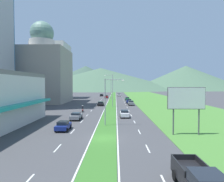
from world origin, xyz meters
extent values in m
plane|color=#424244|center=(0.00, 0.00, 0.00)|extent=(600.00, 600.00, 0.00)
cube|color=#387028|center=(0.00, 60.00, 0.03)|extent=(3.20, 240.00, 0.06)
cube|color=#477F33|center=(20.60, 60.00, 0.03)|extent=(24.00, 240.00, 0.06)
cube|color=silver|center=(-5.10, -4.06, 0.01)|extent=(0.16, 2.80, 0.01)
cube|color=silver|center=(-5.10, 3.91, 0.01)|extent=(0.16, 2.80, 0.01)
cube|color=silver|center=(-5.10, 11.87, 0.01)|extent=(0.16, 2.80, 0.01)
cube|color=silver|center=(-5.10, 19.84, 0.01)|extent=(0.16, 2.80, 0.01)
cube|color=silver|center=(-5.10, 27.81, 0.01)|extent=(0.16, 2.80, 0.01)
cube|color=silver|center=(-5.10, 35.78, 0.01)|extent=(0.16, 2.80, 0.01)
cube|color=silver|center=(-5.10, 43.75, 0.01)|extent=(0.16, 2.80, 0.01)
cube|color=silver|center=(-5.10, 51.72, 0.01)|extent=(0.16, 2.80, 0.01)
cube|color=silver|center=(-5.10, 59.69, 0.01)|extent=(0.16, 2.80, 0.01)
cube|color=silver|center=(-5.10, 67.65, 0.01)|extent=(0.16, 2.80, 0.01)
cube|color=silver|center=(-5.10, 75.62, 0.01)|extent=(0.16, 2.80, 0.01)
cube|color=silver|center=(-5.10, 83.59, 0.01)|extent=(0.16, 2.80, 0.01)
cube|color=silver|center=(-5.10, 91.56, 0.01)|extent=(0.16, 2.80, 0.01)
cube|color=silver|center=(-5.10, 99.53, 0.01)|extent=(0.16, 2.80, 0.01)
cube|color=silver|center=(5.10, -4.06, 0.01)|extent=(0.16, 2.80, 0.01)
cube|color=silver|center=(5.10, 3.91, 0.01)|extent=(0.16, 2.80, 0.01)
cube|color=silver|center=(5.10, 11.87, 0.01)|extent=(0.16, 2.80, 0.01)
cube|color=silver|center=(5.10, 19.84, 0.01)|extent=(0.16, 2.80, 0.01)
cube|color=silver|center=(5.10, 27.81, 0.01)|extent=(0.16, 2.80, 0.01)
cube|color=silver|center=(5.10, 35.78, 0.01)|extent=(0.16, 2.80, 0.01)
cube|color=silver|center=(5.10, 43.75, 0.01)|extent=(0.16, 2.80, 0.01)
cube|color=silver|center=(5.10, 51.72, 0.01)|extent=(0.16, 2.80, 0.01)
cube|color=silver|center=(5.10, 59.69, 0.01)|extent=(0.16, 2.80, 0.01)
cube|color=silver|center=(5.10, 67.65, 0.01)|extent=(0.16, 2.80, 0.01)
cube|color=silver|center=(5.10, 75.62, 0.01)|extent=(0.16, 2.80, 0.01)
cube|color=silver|center=(5.10, 83.59, 0.01)|extent=(0.16, 2.80, 0.01)
cube|color=silver|center=(5.10, 91.56, 0.01)|extent=(0.16, 2.80, 0.01)
cube|color=silver|center=(5.10, 99.53, 0.01)|extent=(0.16, 2.80, 0.01)
cube|color=silver|center=(-1.75, 60.00, 0.01)|extent=(0.16, 240.00, 0.01)
cube|color=silver|center=(1.75, 60.00, 0.01)|extent=(0.16, 240.00, 0.01)
cube|color=teal|center=(-14.07, 2.35, 3.90)|extent=(2.82, 28.63, 0.66)
cube|color=#9E9384|center=(-27.41, 52.38, 10.49)|extent=(19.68, 19.68, 20.98)
cylinder|color=beige|center=(-27.41, 52.38, 22.80)|extent=(9.51, 9.51, 3.62)
sphere|color=slate|center=(-27.41, 52.38, 27.33)|extent=(9.06, 9.06, 9.06)
cube|color=silver|center=(-31.35, 76.06, 13.90)|extent=(16.67, 16.67, 27.80)
cone|color=#3D5647|center=(-43.41, 275.34, 17.32)|extent=(148.79, 148.79, 34.64)
cone|color=#47664C|center=(-19.41, 258.00, 15.01)|extent=(220.28, 220.28, 30.03)
cone|color=#47664C|center=(96.54, 246.77, 16.03)|extent=(147.03, 147.03, 32.07)
cylinder|color=#99999E|center=(-0.35, 8.37, 4.11)|extent=(0.18, 0.18, 8.21)
cylinder|color=#99999E|center=(1.22, 8.39, 8.06)|extent=(3.14, 0.14, 0.10)
ellipsoid|color=silver|center=(2.79, 8.40, 7.86)|extent=(0.56, 0.28, 0.20)
cylinder|color=#99999E|center=(0.54, 37.62, 5.16)|extent=(0.18, 0.18, 10.31)
cylinder|color=#99999E|center=(-0.65, 37.54, 10.16)|extent=(2.39, 0.26, 0.10)
ellipsoid|color=silver|center=(-1.84, 37.45, 9.96)|extent=(0.56, 0.28, 0.20)
cylinder|color=#99999E|center=(-0.65, 66.87, 4.63)|extent=(0.18, 0.18, 9.27)
cylinder|color=#99999E|center=(0.88, 66.90, 9.12)|extent=(3.06, 0.17, 0.10)
ellipsoid|color=silver|center=(2.41, 66.94, 8.92)|extent=(0.56, 0.28, 0.20)
cylinder|color=#4C4C51|center=(9.68, 1.97, 1.90)|extent=(0.20, 0.20, 3.79)
cylinder|color=#4C4C51|center=(13.28, 1.97, 1.90)|extent=(0.20, 0.20, 3.79)
cube|color=silver|center=(11.48, 1.87, 5.26)|extent=(5.14, 0.16, 2.94)
cube|color=#4C4C51|center=(11.48, 1.99, 5.26)|extent=(5.34, 0.08, 3.14)
cube|color=silver|center=(3.60, 95.50, 0.68)|extent=(1.82, 4.64, 0.71)
cube|color=black|center=(3.60, 95.68, 1.26)|extent=(1.57, 2.04, 0.46)
cylinder|color=black|center=(4.47, 94.06, 0.32)|extent=(0.22, 0.64, 0.64)
cylinder|color=black|center=(2.73, 94.06, 0.32)|extent=(0.22, 0.64, 0.64)
cylinder|color=black|center=(4.47, 96.94, 0.32)|extent=(0.22, 0.64, 0.64)
cylinder|color=black|center=(2.73, 96.94, 0.32)|extent=(0.22, 0.64, 0.64)
cube|color=black|center=(-6.96, 94.17, 0.64)|extent=(1.76, 4.54, 0.64)
cube|color=black|center=(-6.96, 93.99, 1.19)|extent=(1.52, 2.00, 0.46)
cylinder|color=black|center=(-7.81, 95.58, 0.32)|extent=(0.22, 0.64, 0.64)
cylinder|color=black|center=(-6.12, 95.58, 0.32)|extent=(0.22, 0.64, 0.64)
cylinder|color=black|center=(-7.81, 92.77, 0.32)|extent=(0.22, 0.64, 0.64)
cylinder|color=black|center=(-6.12, 92.77, 0.32)|extent=(0.22, 0.64, 0.64)
cube|color=black|center=(-3.57, 41.13, 0.63)|extent=(1.90, 4.75, 0.62)
cube|color=black|center=(-3.57, 40.94, 1.18)|extent=(1.63, 2.09, 0.48)
cylinder|color=black|center=(-4.48, 42.60, 0.32)|extent=(0.22, 0.64, 0.64)
cylinder|color=black|center=(-2.65, 42.60, 0.32)|extent=(0.22, 0.64, 0.64)
cylinder|color=black|center=(-4.48, 39.66, 0.32)|extent=(0.22, 0.64, 0.64)
cylinder|color=black|center=(-2.65, 39.66, 0.32)|extent=(0.22, 0.64, 0.64)
cube|color=maroon|center=(-3.37, 77.54, 0.66)|extent=(1.89, 4.07, 0.68)
cube|color=black|center=(-3.37, 77.38, 1.25)|extent=(1.62, 1.79, 0.50)
cylinder|color=black|center=(-4.28, 78.80, 0.32)|extent=(0.22, 0.64, 0.64)
cylinder|color=black|center=(-2.46, 78.80, 0.32)|extent=(0.22, 0.64, 0.64)
cylinder|color=black|center=(-4.28, 76.28, 0.32)|extent=(0.22, 0.64, 0.64)
cylinder|color=black|center=(-2.46, 76.28, 0.32)|extent=(0.22, 0.64, 0.64)
cube|color=slate|center=(-6.60, 14.22, 0.67)|extent=(1.87, 4.65, 0.70)
cube|color=black|center=(-6.60, 14.03, 1.23)|extent=(1.61, 2.05, 0.42)
cylinder|color=black|center=(-7.49, 15.66, 0.32)|extent=(0.22, 0.64, 0.64)
cylinder|color=black|center=(-5.70, 15.66, 0.32)|extent=(0.22, 0.64, 0.64)
cylinder|color=black|center=(-7.49, 12.78, 0.32)|extent=(0.22, 0.64, 0.64)
cylinder|color=black|center=(-5.70, 12.78, 0.32)|extent=(0.22, 0.64, 0.64)
cube|color=slate|center=(6.80, 42.43, 0.70)|extent=(1.84, 4.50, 0.75)
cube|color=black|center=(6.80, 42.61, 1.32)|extent=(1.58, 1.98, 0.50)
cylinder|color=black|center=(7.68, 41.04, 0.32)|extent=(0.22, 0.64, 0.64)
cylinder|color=black|center=(5.91, 41.04, 0.32)|extent=(0.22, 0.64, 0.64)
cylinder|color=black|center=(7.68, 43.83, 0.32)|extent=(0.22, 0.64, 0.64)
cylinder|color=black|center=(5.91, 43.83, 0.32)|extent=(0.22, 0.64, 0.64)
cube|color=navy|center=(-6.75, 4.75, 0.63)|extent=(1.78, 4.03, 0.62)
cube|color=black|center=(-6.75, 4.58, 1.19)|extent=(1.53, 1.77, 0.51)
cylinder|color=black|center=(-7.60, 6.00, 0.32)|extent=(0.22, 0.64, 0.64)
cylinder|color=black|center=(-5.89, 6.00, 0.32)|extent=(0.22, 0.64, 0.64)
cylinder|color=black|center=(-7.60, 3.50, 0.32)|extent=(0.22, 0.64, 0.64)
cylinder|color=black|center=(-5.89, 3.50, 0.32)|extent=(0.22, 0.64, 0.64)
cube|color=#0C5128|center=(6.76, 62.87, 0.67)|extent=(1.76, 4.75, 0.70)
cube|color=black|center=(6.76, 63.06, 1.24)|extent=(1.51, 2.09, 0.44)
cylinder|color=black|center=(7.60, 61.40, 0.32)|extent=(0.22, 0.64, 0.64)
cylinder|color=black|center=(5.91, 61.40, 0.32)|extent=(0.22, 0.64, 0.64)
cylinder|color=black|center=(7.60, 64.34, 0.32)|extent=(0.22, 0.64, 0.64)
cylinder|color=black|center=(5.91, 64.34, 0.32)|extent=(0.22, 0.64, 0.64)
cube|color=silver|center=(3.46, 17.24, 0.68)|extent=(1.86, 4.19, 0.72)
cube|color=black|center=(3.46, 17.40, 1.31)|extent=(1.60, 1.85, 0.53)
cylinder|color=black|center=(4.35, 15.94, 0.32)|extent=(0.22, 0.64, 0.64)
cylinder|color=black|center=(2.56, 15.94, 0.32)|extent=(0.22, 0.64, 0.64)
cylinder|color=black|center=(4.35, 18.54, 0.32)|extent=(0.22, 0.64, 0.64)
cylinder|color=black|center=(2.56, 18.54, 0.32)|extent=(0.22, 0.64, 0.64)
cube|color=navy|center=(6.59, 49.78, 0.70)|extent=(1.88, 4.01, 0.75)
cube|color=black|center=(6.59, 49.94, 1.32)|extent=(1.62, 1.76, 0.50)
cylinder|color=black|center=(7.50, 48.54, 0.32)|extent=(0.22, 0.64, 0.64)
cylinder|color=black|center=(5.69, 48.54, 0.32)|extent=(0.22, 0.64, 0.64)
cylinder|color=black|center=(7.50, 51.03, 0.32)|extent=(0.22, 0.64, 0.64)
cylinder|color=black|center=(5.69, 51.03, 0.32)|extent=(0.22, 0.64, 0.64)
cube|color=black|center=(6.91, -13.14, 0.80)|extent=(2.00, 5.40, 0.80)
cube|color=black|center=(6.91, -14.74, 1.60)|extent=(1.84, 2.00, 0.80)
cube|color=black|center=(7.85, -12.04, 1.42)|extent=(0.10, 3.20, 0.44)
cube|color=black|center=(5.97, -12.04, 1.42)|extent=(0.10, 3.20, 0.44)
cube|color=black|center=(6.91, -10.49, 1.42)|extent=(1.84, 0.10, 0.44)
cylinder|color=black|center=(7.87, -11.52, 0.40)|extent=(0.26, 0.80, 0.80)
cylinder|color=black|center=(5.95, -11.52, 0.40)|extent=(0.26, 0.80, 0.80)
cylinder|color=black|center=(-7.03, 25.78, 0.30)|extent=(0.10, 0.60, 0.60)
cylinder|color=black|center=(-7.03, 24.38, 0.30)|extent=(0.12, 0.60, 0.60)
cube|color=maroon|center=(-7.03, 25.08, 0.47)|extent=(0.20, 1.12, 0.25)
ellipsoid|color=maroon|center=(-7.03, 25.28, 0.83)|extent=(0.24, 0.44, 0.24)
cube|color=black|center=(-7.03, 24.98, 1.20)|extent=(0.36, 0.28, 0.70)
sphere|color=silver|center=(-7.03, 25.03, 1.67)|extent=(0.26, 0.26, 0.26)
camera|label=1|loc=(1.47, -26.42, 7.25)|focal=32.15mm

